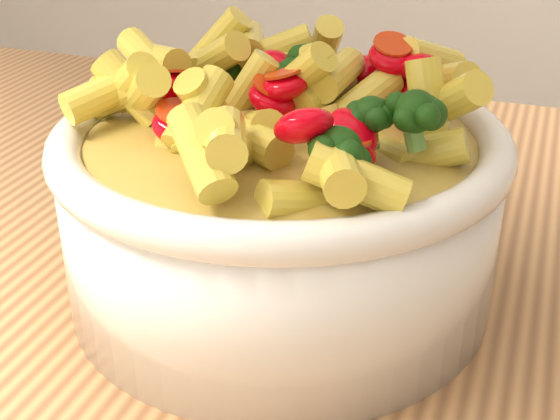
% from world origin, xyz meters
% --- Properties ---
extents(table, '(1.20, 0.80, 0.90)m').
position_xyz_m(table, '(0.00, 0.00, 0.80)').
color(table, tan).
rests_on(table, ground).
extents(serving_bowl, '(0.28, 0.28, 0.12)m').
position_xyz_m(serving_bowl, '(0.05, -0.03, 0.96)').
color(serving_bowl, white).
rests_on(serving_bowl, table).
extents(pasta_salad, '(0.22, 0.22, 0.05)m').
position_xyz_m(pasta_salad, '(0.05, -0.03, 1.03)').
color(pasta_salad, '#FFE250').
rests_on(pasta_salad, serving_bowl).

